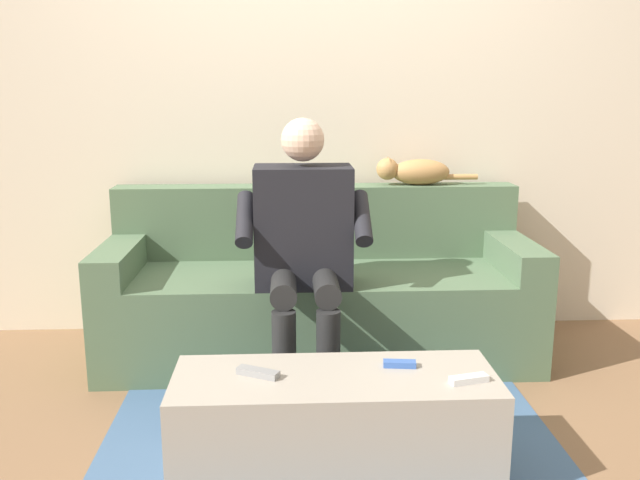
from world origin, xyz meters
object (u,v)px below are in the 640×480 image
at_px(person_solo_seated, 304,238).
at_px(remote_gray, 258,372).
at_px(cat_on_backrest, 414,171).
at_px(remote_white, 469,379).
at_px(couch, 319,296).
at_px(remote_blue, 400,364).
at_px(coffee_table, 335,426).

height_order(person_solo_seated, remote_gray, person_solo_seated).
height_order(cat_on_backrest, remote_white, cat_on_backrest).
height_order(couch, remote_blue, couch).
distance_m(cat_on_backrest, remote_blue, 1.45).
bearing_deg(coffee_table, remote_gray, -2.40).
distance_m(person_solo_seated, remote_gray, 0.85).
xyz_separation_m(coffee_table, remote_white, (-0.44, 0.08, 0.20)).
relative_size(couch, coffee_table, 1.90).
xyz_separation_m(couch, coffee_table, (0.00, 1.14, -0.11)).
xyz_separation_m(remote_gray, remote_white, (-0.70, 0.09, -0.00)).
relative_size(remote_gray, remote_white, 1.15).
distance_m(coffee_table, cat_on_backrest, 1.64).
bearing_deg(couch, remote_blue, 102.03).
bearing_deg(person_solo_seated, remote_blue, 113.33).
bearing_deg(couch, person_solo_seated, 76.73).
xyz_separation_m(person_solo_seated, cat_on_backrest, (-0.60, -0.60, 0.22)).
bearing_deg(remote_gray, couch, 104.16).
height_order(person_solo_seated, remote_white, person_solo_seated).
bearing_deg(person_solo_seated, couch, -103.27).
relative_size(coffee_table, cat_on_backrest, 2.05).
relative_size(coffee_table, remote_white, 8.46).
relative_size(cat_on_backrest, remote_gray, 3.59).
bearing_deg(couch, coffee_table, 90.00).
bearing_deg(remote_gray, remote_blue, 33.20).
relative_size(coffee_table, remote_blue, 9.73).
relative_size(person_solo_seated, cat_on_backrest, 2.23).
bearing_deg(couch, remote_gray, 77.08).
bearing_deg(remote_gray, coffee_table, 24.68).
xyz_separation_m(coffee_table, cat_on_backrest, (-0.52, -1.39, 0.71)).
distance_m(cat_on_backrest, remote_gray, 1.66).
bearing_deg(remote_blue, coffee_table, -158.04).
xyz_separation_m(coffee_table, remote_blue, (-0.23, -0.06, 0.20)).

